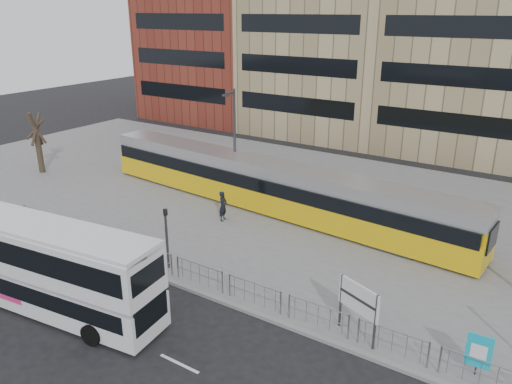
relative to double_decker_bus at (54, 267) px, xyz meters
The scene contains 13 objects.
ground 6.49m from the double_decker_bus, 43.20° to the left, with size 120.00×120.00×0.00m, color black.
plaza 16.93m from the double_decker_bus, 74.56° to the left, with size 64.00×24.00×0.15m, color slate.
kerb 6.50m from the double_decker_bus, 43.54° to the left, with size 64.00×0.25×0.17m, color gray.
pedestrian_barrier 8.08m from the double_decker_bus, 35.99° to the left, with size 32.07×0.07×1.10m.
road_markings 5.87m from the double_decker_bus, ahead, with size 62.00×0.12×0.01m, color white.
double_decker_bus is the anchor object (origin of this frame).
tram 14.41m from the double_decker_bus, 83.88° to the left, with size 26.22×4.55×3.08m.
station_sign 12.33m from the double_decker_bus, 23.95° to the left, with size 1.88×0.83×2.30m.
ad_panel 16.47m from the double_decker_bus, 18.76° to the left, with size 0.86×0.11×1.60m.
pedestrian 11.33m from the double_decker_bus, 88.95° to the left, with size 0.66×0.44×1.82m, color black.
traffic_light_west 5.34m from the double_decker_bus, 74.22° to the left, with size 0.17×0.21×3.10m.
lamp_post_west 15.30m from the double_decker_bus, 96.25° to the left, with size 0.45×1.04×7.17m.
bare_tree 20.61m from the double_decker_bus, 147.13° to the left, with size 4.31×4.31×6.84m.
Camera 1 is at (12.42, -14.85, 12.11)m, focal length 35.00 mm.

